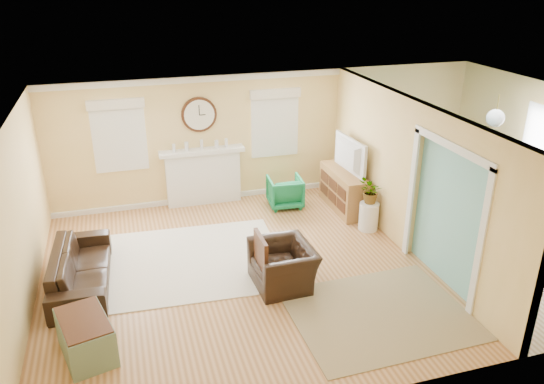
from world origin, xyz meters
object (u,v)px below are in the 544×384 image
object	(u,v)px
sofa	(81,268)
dining_table	(481,211)
credenza	(344,190)
green_chair	(285,192)
eames_chair	(283,265)

from	to	relation	value
sofa	dining_table	world-z (taller)	dining_table
credenza	green_chair	bearing A→B (deg)	157.56
green_chair	credenza	xyz separation A→B (m)	(1.09, -0.45, 0.09)
dining_table	sofa	bearing A→B (deg)	79.22
green_chair	sofa	bearing A→B (deg)	30.81
eames_chair	green_chair	size ratio (longest dim) A/B	1.47
sofa	eames_chair	world-z (taller)	eames_chair
credenza	dining_table	world-z (taller)	credenza
sofa	eames_chair	xyz separation A→B (m)	(2.96, -0.85, 0.02)
eames_chair	dining_table	bearing A→B (deg)	98.43
credenza	dining_table	size ratio (longest dim) A/B	0.75
sofa	eames_chair	size ratio (longest dim) A/B	2.06
eames_chair	dining_table	world-z (taller)	dining_table
eames_chair	credenza	world-z (taller)	credenza
eames_chair	credenza	size ratio (longest dim) A/B	0.69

